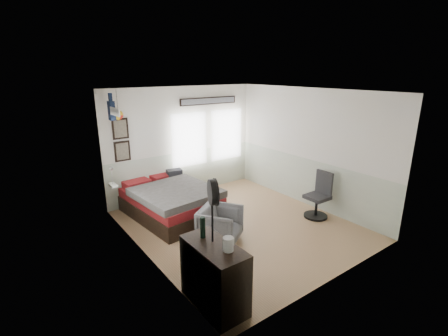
{
  "coord_description": "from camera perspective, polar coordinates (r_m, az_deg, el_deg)",
  "views": [
    {
      "loc": [
        -3.82,
        -4.7,
        3.07
      ],
      "look_at": [
        -0.1,
        0.4,
        1.15
      ],
      "focal_mm": 26.0,
      "sensor_mm": 36.0,
      "label": 1
    }
  ],
  "objects": [
    {
      "name": "ground_plane",
      "position": [
        6.8,
        2.71,
        -10.01
      ],
      "size": [
        4.0,
        4.5,
        0.01
      ],
      "primitive_type": "cube",
      "color": "#A5764F"
    },
    {
      "name": "wall_decor",
      "position": [
        7.26,
        -13.94,
        8.73
      ],
      "size": [
        3.55,
        1.32,
        1.44
      ],
      "color": "black",
      "rests_on": "room_shell"
    },
    {
      "name": "kettle",
      "position": [
        4.14,
        0.75,
        -13.24
      ],
      "size": [
        0.16,
        0.14,
        0.18
      ],
      "rotation": [
        0.0,
        0.0,
        -0.25
      ],
      "color": "silver",
      "rests_on": "dresser"
    },
    {
      "name": "bed",
      "position": [
        7.16,
        -9.3,
        -5.85
      ],
      "size": [
        1.67,
        2.23,
        0.67
      ],
      "rotation": [
        0.0,
        0.0,
        0.1
      ],
      "color": "black",
      "rests_on": "ground_plane"
    },
    {
      "name": "bottle",
      "position": [
        4.42,
        -3.76,
        -10.36
      ],
      "size": [
        0.07,
        0.07,
        0.3
      ],
      "primitive_type": "cylinder",
      "color": "black",
      "rests_on": "dresser"
    },
    {
      "name": "room_shell",
      "position": [
        6.33,
        1.3,
        3.58
      ],
      "size": [
        4.02,
        4.52,
        2.71
      ],
      "color": "beige",
      "rests_on": "ground_plane"
    },
    {
      "name": "black_bag",
      "position": [
        7.92,
        -8.74,
        -1.01
      ],
      "size": [
        0.39,
        0.29,
        0.21
      ],
      "primitive_type": "cube",
      "rotation": [
        0.0,
        0.0,
        -0.19
      ],
      "color": "black",
      "rests_on": "nightstand"
    },
    {
      "name": "stand_fan",
      "position": [
        4.1,
        -1.98,
        -4.47
      ],
      "size": [
        0.21,
        0.34,
        0.87
      ],
      "rotation": [
        0.0,
        0.0,
        -0.38
      ],
      "color": "black",
      "rests_on": "dresser"
    },
    {
      "name": "dresser",
      "position": [
        4.54,
        -1.72,
        -18.31
      ],
      "size": [
        0.48,
        1.0,
        0.9
      ],
      "primitive_type": "cube",
      "color": "black",
      "rests_on": "ground_plane"
    },
    {
      "name": "nightstand",
      "position": [
        8.05,
        -8.62,
        -3.59
      ],
      "size": [
        0.57,
        0.47,
        0.56
      ],
      "primitive_type": "cube",
      "rotation": [
        0.0,
        0.0,
        0.04
      ],
      "color": "black",
      "rests_on": "ground_plane"
    },
    {
      "name": "task_chair",
      "position": [
        7.29,
        16.3,
        -5.22
      ],
      "size": [
        0.5,
        0.5,
        1.01
      ],
      "rotation": [
        0.0,
        0.0,
        -0.01
      ],
      "color": "black",
      "rests_on": "ground_plane"
    },
    {
      "name": "armchair",
      "position": [
        6.07,
        -0.66,
        -9.93
      ],
      "size": [
        0.99,
        1.0,
        0.66
      ],
      "primitive_type": "imported",
      "rotation": [
        0.0,
        0.0,
        0.6
      ],
      "color": "slate",
      "rests_on": "ground_plane"
    }
  ]
}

